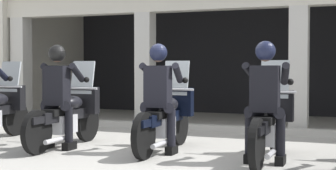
{
  "coord_description": "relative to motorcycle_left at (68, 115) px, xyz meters",
  "views": [
    {
      "loc": [
        2.77,
        -6.82,
        1.25
      ],
      "look_at": [
        0.0,
        0.27,
        0.98
      ],
      "focal_mm": 54.1,
      "sensor_mm": 36.0,
      "label": 1
    }
  ],
  "objects": [
    {
      "name": "police_officer_left",
      "position": [
        -0.0,
        -0.28,
        0.44
      ],
      "size": [
        0.63,
        0.61,
        1.58
      ],
      "rotation": [
        0.0,
        0.0,
        -0.3
      ],
      "color": "black",
      "rests_on": "ground"
    },
    {
      "name": "ground_plane",
      "position": [
        1.57,
        3.01,
        -0.5
      ],
      "size": [
        80.0,
        80.0,
        0.0
      ],
      "primitive_type": "plane",
      "color": "#A8A59E"
    },
    {
      "name": "kerb_strip",
      "position": [
        1.55,
        2.62,
        -0.44
      ],
      "size": [
        10.25,
        0.24,
        0.12
      ],
      "primitive_type": "cube",
      "color": "#B7B5AD",
      "rests_on": "ground"
    },
    {
      "name": "motorcycle_left",
      "position": [
        0.0,
        0.0,
        0.0
      ],
      "size": [
        0.62,
        2.04,
        1.35
      ],
      "rotation": [
        0.0,
        0.0,
        -0.3
      ],
      "color": "black",
      "rests_on": "ground"
    },
    {
      "name": "motorcycle_right",
      "position": [
        3.15,
        -0.01,
        0.0
      ],
      "size": [
        0.62,
        2.04,
        1.35
      ],
      "rotation": [
        0.0,
        0.0,
        -0.23
      ],
      "color": "black",
      "rests_on": "ground"
    },
    {
      "name": "station_building",
      "position": [
        1.55,
        5.08,
        1.42
      ],
      "size": [
        10.75,
        3.94,
        3.0
      ],
      "color": "black",
      "rests_on": "ground"
    },
    {
      "name": "police_officer_center",
      "position": [
        1.57,
        -0.08,
        0.44
      ],
      "size": [
        0.63,
        0.61,
        1.58
      ],
      "rotation": [
        0.0,
        0.0,
        -0.18
      ],
      "color": "black",
      "rests_on": "ground"
    },
    {
      "name": "motorcycle_center",
      "position": [
        1.57,
        0.2,
        0.0
      ],
      "size": [
        0.62,
        2.04,
        1.35
      ],
      "rotation": [
        0.0,
        0.0,
        -0.18
      ],
      "color": "black",
      "rests_on": "ground"
    },
    {
      "name": "police_officer_right",
      "position": [
        3.14,
        -0.29,
        0.44
      ],
      "size": [
        0.63,
        0.61,
        1.58
      ],
      "rotation": [
        0.0,
        0.0,
        -0.23
      ],
      "color": "black",
      "rests_on": "ground"
    }
  ]
}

